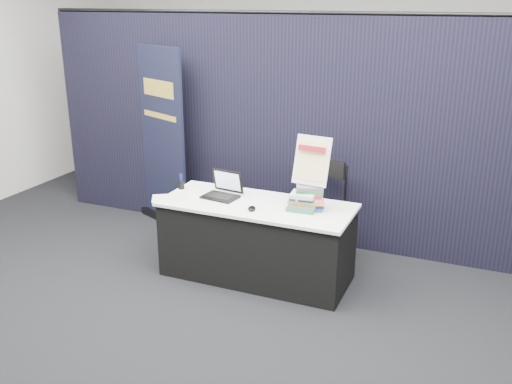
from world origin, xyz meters
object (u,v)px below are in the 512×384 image
object	(u,v)px
info_sign	(312,161)
pullup_banner	(162,148)
display_table	(257,240)
book_stack_short	(303,201)
book_stack_tall	(310,197)
laptop	(222,191)
stacking_chair	(319,207)

from	to	relation	value
info_sign	pullup_banner	size ratio (longest dim) A/B	0.22
display_table	book_stack_short	world-z (taller)	book_stack_short
book_stack_tall	laptop	bearing A→B (deg)	-179.25
book_stack_short	pullup_banner	size ratio (longest dim) A/B	0.13
book_stack_tall	display_table	bearing A→B (deg)	-173.92
display_table	laptop	world-z (taller)	laptop
pullup_banner	book_stack_short	bearing A→B (deg)	0.10
display_table	pullup_banner	size ratio (longest dim) A/B	0.87
book_stack_tall	info_sign	world-z (taller)	info_sign
pullup_banner	stacking_chair	bearing A→B (deg)	15.82
laptop	book_stack_short	xyz separation A→B (m)	(0.83, -0.04, 0.02)
laptop	info_sign	xyz separation A→B (m)	(0.87, 0.04, 0.38)
info_sign	stacking_chair	bearing A→B (deg)	104.49
display_table	pullup_banner	distance (m)	1.86
book_stack_short	stacking_chair	bearing A→B (deg)	92.56
display_table	laptop	bearing A→B (deg)	173.75
book_stack_tall	pullup_banner	size ratio (longest dim) A/B	0.13
laptop	info_sign	distance (m)	0.95
info_sign	book_stack_short	bearing A→B (deg)	-113.75
book_stack_tall	stacking_chair	xyz separation A→B (m)	(-0.07, 0.55, -0.30)
info_sign	stacking_chair	xyz separation A→B (m)	(-0.07, 0.52, -0.62)
display_table	pullup_banner	world-z (taller)	pullup_banner
stacking_chair	info_sign	bearing A→B (deg)	-66.62
book_stack_tall	pullup_banner	xyz separation A→B (m)	(-2.05, 0.82, 0.05)
laptop	book_stack_short	bearing A→B (deg)	4.70
display_table	book_stack_tall	world-z (taller)	book_stack_tall
laptop	book_stack_short	world-z (taller)	laptop
laptop	display_table	bearing A→B (deg)	0.98
book_stack_short	display_table	bearing A→B (deg)	-179.39
book_stack_short	pullup_banner	bearing A→B (deg)	156.69
book_stack_tall	pullup_banner	world-z (taller)	pullup_banner
stacking_chair	book_stack_short	bearing A→B (deg)	-71.99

